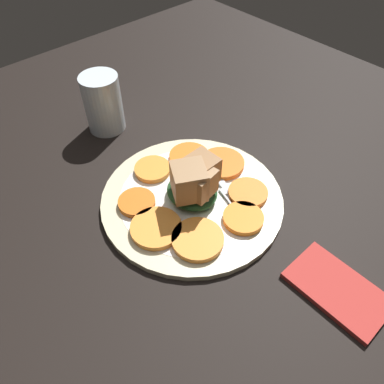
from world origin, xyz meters
TOP-DOWN VIEW (x-y plane):
  - table_slab at (0.00, 0.00)cm, footprint 120.00×120.00cm
  - plate at (0.00, 0.00)cm, footprint 27.98×27.98cm
  - carrot_slice_0 at (-1.30, 8.07)cm, footprint 7.36×7.36cm
  - carrot_slice_1 at (-6.70, 5.07)cm, footprint 7.30×7.30cm
  - carrot_slice_2 at (-8.42, -2.36)cm, footprint 5.95×5.95cm
  - carrot_slice_3 at (-5.55, -6.58)cm, footprint 6.08×6.08cm
  - carrot_slice_4 at (1.86, -8.39)cm, footprint 7.44×7.44cm
  - carrot_slice_5 at (6.68, -5.49)cm, footprint 6.76×6.76cm
  - carrot_slice_6 at (8.50, 0.97)cm, footprint 5.90×5.90cm
  - carrot_slice_7 at (4.44, 7.20)cm, footprint 5.59×5.59cm
  - center_pile at (-0.46, -0.08)cm, footprint 8.12×8.49cm
  - fork at (0.03, -5.61)cm, footprint 17.31×6.19cm
  - water_glass at (24.69, -0.86)cm, footprint 6.81×6.81cm
  - napkin at (-23.83, -3.36)cm, footprint 12.47×7.48cm

SIDE VIEW (x-z plane):
  - table_slab at x=0.00cm, z-range 0.00..2.00cm
  - napkin at x=-23.83cm, z-range 2.00..2.80cm
  - plate at x=0.00cm, z-range 1.99..3.04cm
  - fork at x=0.03cm, z-range 3.10..3.50cm
  - carrot_slice_0 at x=-1.30cm, z-range 3.10..3.95cm
  - carrot_slice_1 at x=-6.70cm, z-range 3.10..3.95cm
  - carrot_slice_2 at x=-8.42cm, z-range 3.10..3.95cm
  - carrot_slice_3 at x=-5.55cm, z-range 3.10..3.95cm
  - carrot_slice_4 at x=1.86cm, z-range 3.10..3.95cm
  - carrot_slice_5 at x=6.68cm, z-range 3.10..3.95cm
  - carrot_slice_6 at x=8.50cm, z-range 3.10..3.95cm
  - carrot_slice_7 at x=4.44cm, z-range 3.10..3.95cm
  - center_pile at x=-0.46cm, z-range 2.90..9.97cm
  - water_glass at x=24.69cm, z-range 2.00..12.59cm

